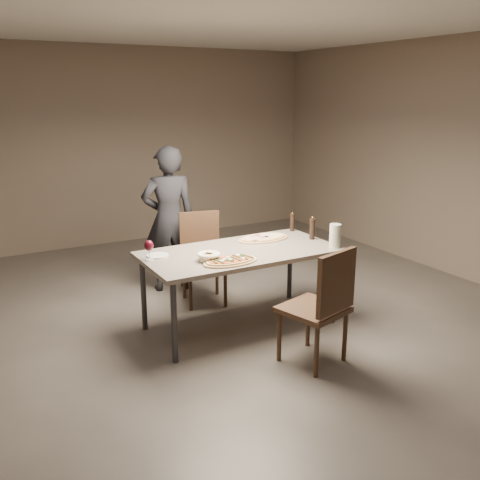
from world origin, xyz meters
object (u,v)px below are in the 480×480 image
pepper_mill_left (312,229)px  chair_far (202,252)px  carafe (335,236)px  chair_near (323,301)px  diner (169,219)px  ham_pizza (263,238)px  bread_basket (209,256)px  dining_table (240,256)px  zucchini_pizza (231,261)px

pepper_mill_left → chair_far: bearing=136.5°
carafe → chair_near: (-0.62, -0.64, -0.31)m
chair_far → diner: 0.58m
ham_pizza → diner: bearing=132.7°
diner → bread_basket: bearing=94.5°
ham_pizza → chair_near: chair_near is taller
ham_pizza → carafe: carafe is taller
pepper_mill_left → chair_far: 1.20m
dining_table → zucchini_pizza: size_ratio=3.62×
chair_near → bread_basket: bearing=109.7°
chair_far → diner: diner is taller
pepper_mill_left → carafe: size_ratio=1.03×
chair_far → diner: (-0.17, 0.47, 0.28)m
zucchini_pizza → diner: diner is taller
pepper_mill_left → dining_table: bearing=179.7°
chair_near → ham_pizza: bearing=65.9°
bread_basket → diner: diner is taller
chair_near → chair_far: (-0.23, 1.77, -0.02)m
bread_basket → chair_near: (0.60, -0.84, -0.24)m
pepper_mill_left → diner: (-1.01, 1.27, -0.05)m
dining_table → chair_far: 0.81m
ham_pizza → chair_near: bearing=-84.8°
dining_table → carafe: size_ratio=8.08×
bread_basket → chair_far: bearing=68.4°
chair_far → diner: bearing=-56.8°
ham_pizza → bread_basket: 0.86m
chair_near → pepper_mill_left: bearing=42.5°
ham_pizza → diner: diner is taller
zucchini_pizza → pepper_mill_left: 1.10m
chair_far → chair_near: bearing=110.5°
bread_basket → carafe: carafe is taller
ham_pizza → carafe: 0.72m
dining_table → bread_basket: size_ratio=8.89×
bread_basket → chair_near: 1.06m
pepper_mill_left → chair_near: (-0.61, -0.98, -0.31)m
dining_table → pepper_mill_left: size_ratio=7.82×
carafe → chair_near: 0.95m
dining_table → zucchini_pizza: bearing=-131.7°
dining_table → diner: (-0.19, 1.26, 0.11)m
bread_basket → ham_pizza: bearing=25.0°
bread_basket → zucchini_pizza: bearing=-44.2°
carafe → chair_far: 1.45m
zucchini_pizza → diner: size_ratio=0.31×
zucchini_pizza → diner: 1.54m
pepper_mill_left → diner: 1.62m
pepper_mill_left → carafe: bearing=-87.5°
dining_table → zucchini_pizza: 0.38m
chair_near → chair_far: 1.79m
ham_pizza → chair_near: (-0.18, -1.20, -0.21)m
carafe → chair_near: bearing=-134.1°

